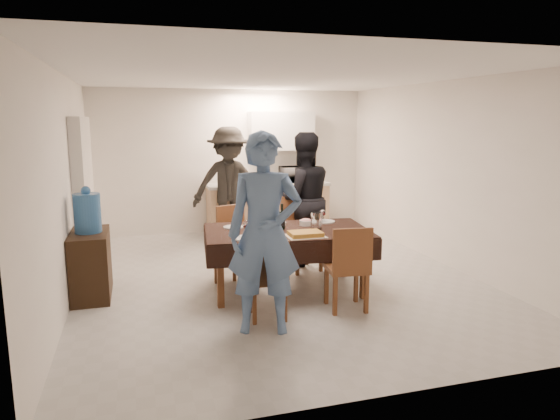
{
  "coord_description": "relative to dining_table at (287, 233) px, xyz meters",
  "views": [
    {
      "loc": [
        -1.72,
        -6.1,
        2.07
      ],
      "look_at": [
        -0.03,
        -0.3,
        0.96
      ],
      "focal_mm": 32.0,
      "sensor_mm": 36.0,
      "label": 1
    }
  ],
  "objects": [
    {
      "name": "person_near",
      "position": [
        -0.55,
        -1.05,
        0.26
      ],
      "size": [
        0.82,
        0.64,
        1.97
      ],
      "primitive_type": "imported",
      "rotation": [
        0.0,
        0.0,
        -0.27
      ],
      "color": "#5474A2",
      "rests_on": "floor"
    },
    {
      "name": "water_pitcher",
      "position": [
        0.35,
        -0.05,
        0.14
      ],
      "size": [
        0.13,
        0.13,
        0.2
      ],
      "primitive_type": "cylinder",
      "color": "white",
      "rests_on": "dining_table"
    },
    {
      "name": "person_kitchen",
      "position": [
        -0.19,
        2.74,
        0.25
      ],
      "size": [
        1.26,
        0.72,
        1.95
      ],
      "primitive_type": "imported",
      "color": "black",
      "rests_on": "floor"
    },
    {
      "name": "wall_front",
      "position": [
        0.01,
        -2.49,
        0.58
      ],
      "size": [
        5.0,
        0.02,
        2.6
      ],
      "primitive_type": "cube",
      "color": "white",
      "rests_on": "floor"
    },
    {
      "name": "plate_far_left",
      "position": [
        -0.6,
        0.3,
        0.04
      ],
      "size": [
        0.24,
        0.24,
        0.01
      ],
      "primitive_type": "cylinder",
      "color": "silver",
      "rests_on": "dining_table"
    },
    {
      "name": "stub_partition",
      "position": [
        -2.41,
        1.71,
        0.33
      ],
      "size": [
        0.15,
        1.4,
        2.1
      ],
      "primitive_type": "cube",
      "color": "beige",
      "rests_on": "floor"
    },
    {
      "name": "person_far",
      "position": [
        0.55,
        1.05,
        0.22
      ],
      "size": [
        0.93,
        0.73,
        1.89
      ],
      "primitive_type": "imported",
      "rotation": [
        0.0,
        0.0,
        3.16
      ],
      "color": "black",
      "rests_on": "floor"
    },
    {
      "name": "salad_bowl",
      "position": [
        0.3,
        0.18,
        0.07
      ],
      "size": [
        0.16,
        0.16,
        0.06
      ],
      "primitive_type": "cylinder",
      "color": "silver",
      "rests_on": "dining_table"
    },
    {
      "name": "upper_cabinet",
      "position": [
        0.91,
        3.33,
        1.13
      ],
      "size": [
        1.2,
        0.34,
        0.7
      ],
      "primitive_type": "cube",
      "color": "white",
      "rests_on": "wall_back"
    },
    {
      "name": "wall_back",
      "position": [
        0.01,
        3.51,
        0.58
      ],
      "size": [
        5.0,
        0.02,
        2.6
      ],
      "primitive_type": "cube",
      "color": "white",
      "rests_on": "floor"
    },
    {
      "name": "chair_near_right",
      "position": [
        0.45,
        -0.84,
        -0.14
      ],
      "size": [
        0.48,
        0.48,
        0.51
      ],
      "rotation": [
        0.0,
        0.0,
        -0.11
      ],
      "color": "brown",
      "rests_on": "floor"
    },
    {
      "name": "console",
      "position": [
        -2.27,
        0.44,
        -0.34
      ],
      "size": [
        0.42,
        0.84,
        0.78
      ],
      "primitive_type": "cube",
      "color": "black",
      "rests_on": "floor"
    },
    {
      "name": "wall_right",
      "position": [
        2.51,
        0.51,
        0.58
      ],
      "size": [
        0.02,
        6.0,
        2.6
      ],
      "primitive_type": "cube",
      "color": "white",
      "rests_on": "floor"
    },
    {
      "name": "dining_table",
      "position": [
        0.0,
        0.0,
        0.0
      ],
      "size": [
        2.06,
        1.34,
        0.76
      ],
      "rotation": [
        0.0,
        0.0,
        -0.11
      ],
      "color": "black",
      "rests_on": "floor"
    },
    {
      "name": "water_jug",
      "position": [
        -2.27,
        0.44,
        0.28
      ],
      "size": [
        0.3,
        0.3,
        0.45
      ],
      "primitive_type": "cylinder",
      "color": "#3670B2",
      "rests_on": "console"
    },
    {
      "name": "chair_far_right",
      "position": [
        0.45,
        0.65,
        -0.1
      ],
      "size": [
        0.55,
        0.55,
        0.55
      ],
      "rotation": [
        0.0,
        0.0,
        3.35
      ],
      "color": "brown",
      "rests_on": "floor"
    },
    {
      "name": "kitchen_base_cabinet",
      "position": [
        0.61,
        3.19,
        -0.29
      ],
      "size": [
        2.2,
        0.6,
        0.86
      ],
      "primitive_type": "cube",
      "color": "tan",
      "rests_on": "floor"
    },
    {
      "name": "kitchen_worktop",
      "position": [
        0.61,
        3.19,
        0.16
      ],
      "size": [
        2.24,
        0.64,
        0.05
      ],
      "primitive_type": "cube",
      "color": "#ADADA8",
      "rests_on": "kitchen_base_cabinet"
    },
    {
      "name": "microwave",
      "position": [
        1.13,
        3.19,
        0.33
      ],
      "size": [
        0.53,
        0.36,
        0.29
      ],
      "primitive_type": "imported",
      "rotation": [
        0.0,
        0.0,
        3.14
      ],
      "color": "white",
      "rests_on": "kitchen_worktop"
    },
    {
      "name": "floor",
      "position": [
        0.01,
        0.51,
        -0.72
      ],
      "size": [
        5.0,
        6.0,
        0.02
      ],
      "primitive_type": "cube",
      "color": "#B4B3AF",
      "rests_on": "ground"
    },
    {
      "name": "ceiling",
      "position": [
        0.01,
        0.51,
        1.88
      ],
      "size": [
        5.0,
        6.0,
        0.02
      ],
      "primitive_type": "cube",
      "color": "white",
      "rests_on": "wall_back"
    },
    {
      "name": "chair_far_left",
      "position": [
        -0.45,
        0.66,
        -0.15
      ],
      "size": [
        0.54,
        0.56,
        0.5
      ],
      "rotation": [
        0.0,
        0.0,
        3.5
      ],
      "color": "brown",
      "rests_on": "floor"
    },
    {
      "name": "wine_bottle",
      "position": [
        -0.05,
        0.05,
        0.19
      ],
      "size": [
        0.08,
        0.08,
        0.31
      ],
      "primitive_type": null,
      "color": "black",
      "rests_on": "dining_table"
    },
    {
      "name": "plate_near_left",
      "position": [
        -0.6,
        -0.3,
        0.04
      ],
      "size": [
        0.25,
        0.25,
        0.01
      ],
      "primitive_type": "cylinder",
      "color": "silver",
      "rests_on": "dining_table"
    },
    {
      "name": "wine_glass_a",
      "position": [
        -0.55,
        -0.25,
        0.13
      ],
      "size": [
        0.09,
        0.09,
        0.19
      ],
      "primitive_type": null,
      "color": "white",
      "rests_on": "dining_table"
    },
    {
      "name": "plate_near_right",
      "position": [
        0.6,
        -0.3,
        0.04
      ],
      "size": [
        0.24,
        0.24,
        0.01
      ],
      "primitive_type": "cylinder",
      "color": "silver",
      "rests_on": "dining_table"
    },
    {
      "name": "wine_glass_b",
      "position": [
        0.55,
        0.25,
        0.12
      ],
      "size": [
        0.08,
        0.08,
        0.18
      ],
      "primitive_type": null,
      "color": "white",
      "rests_on": "dining_table"
    },
    {
      "name": "chair_near_left",
      "position": [
        -0.45,
        -0.83,
        -0.19
      ],
      "size": [
        0.43,
        0.43,
        0.47
      ],
      "rotation": [
        0.0,
        0.0,
        -0.08
      ],
      "color": "brown",
      "rests_on": "floor"
    },
    {
      "name": "wall_left",
      "position": [
        -2.49,
        0.51,
        0.58
      ],
      "size": [
        0.02,
        6.0,
        2.6
      ],
      "primitive_type": "cube",
      "color": "white",
      "rests_on": "floor"
    },
    {
      "name": "wine_glass_c",
      "position": [
        -0.2,
        0.3,
        0.13
      ],
      "size": [
        0.08,
        0.08,
        0.19
      ],
      "primitive_type": null,
      "color": "white",
      "rests_on": "dining_table"
    },
    {
      "name": "savoury_tart",
      "position": [
        0.1,
        -0.38,
        0.06
      ],
      "size": [
        0.43,
        0.33,
        0.05
      ],
      "primitive_type": "cube",
      "rotation": [
        0.0,
        0.0,
        -0.01
      ],
      "color": "gold",
      "rests_on": "dining_table"
    },
    {
      "name": "plate_far_right",
      "position": [
        0.6,
        0.3,
        0.04
      ],
      "size": [
        0.26,
        0.26,
        0.01
      ],
      "primitive_type": "cylinder",
      "color": "silver",
      "rests_on": "dining_table"
    },
    {
      "name": "mushroom_dish",
      "position": [
        -0.05,
        0.28,
        0.05
      ],
      "size": [
        0.22,
        0.22,
        0.04
      ],
      "primitive_type": "cylinder",
      "color": "silver",
      "rests_on": "dining_table"
    }
  ]
}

